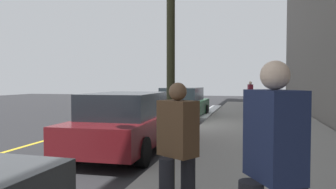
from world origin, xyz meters
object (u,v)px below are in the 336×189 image
pedestrian_brown_coat (178,147)px  pedestrian_navy_coat (274,166)px  parked_car_maroon (127,122)px  parked_car_green (183,104)px  rolling_suitcase (248,100)px  pedestrian_burgundy_coat (250,92)px

pedestrian_brown_coat → pedestrian_navy_coat: pedestrian_navy_coat is taller
pedestrian_navy_coat → parked_car_maroon: bearing=32.9°
pedestrian_navy_coat → parked_car_green: bearing=15.2°
parked_car_green → rolling_suitcase: bearing=-16.3°
parked_car_maroon → pedestrian_brown_coat: 4.63m
parked_car_maroon → pedestrian_burgundy_coat: pedestrian_burgundy_coat is taller
pedestrian_brown_coat → rolling_suitcase: 20.60m
pedestrian_burgundy_coat → rolling_suitcase: 0.81m
rolling_suitcase → parked_car_maroon: bearing=170.3°
pedestrian_burgundy_coat → parked_car_maroon: bearing=169.4°
parked_car_green → pedestrian_navy_coat: size_ratio=2.35×
pedestrian_navy_coat → rolling_suitcase: bearing=1.2°
parked_car_maroon → rolling_suitcase: bearing=-9.7°
pedestrian_navy_coat → pedestrian_burgundy_coat: bearing=0.7°
parked_car_green → rolling_suitcase: 9.98m
parked_car_green → rolling_suitcase: parked_car_green is taller
rolling_suitcase → pedestrian_burgundy_coat: bearing=-160.9°
parked_car_green → pedestrian_navy_coat: pedestrian_navy_coat is taller
pedestrian_navy_coat → rolling_suitcase: size_ratio=1.89×
parked_car_green → pedestrian_burgundy_coat: 9.52m
parked_car_green → pedestrian_navy_coat: 12.44m
rolling_suitcase → pedestrian_navy_coat: bearing=-178.8°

